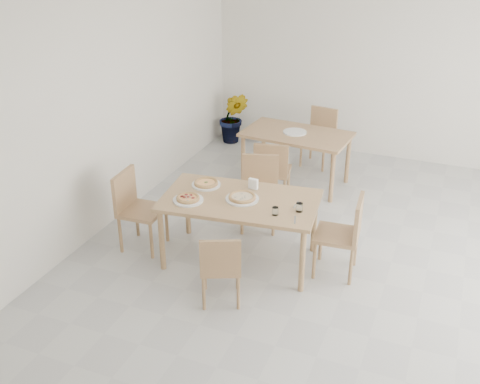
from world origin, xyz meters
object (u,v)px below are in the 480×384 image
at_px(pizza_mushroom, 242,197).
at_px(second_table, 296,139).
at_px(tumbler_a, 299,207).
at_px(plate_empty, 295,132).
at_px(main_table, 240,205).
at_px(chair_back_n, 320,132).
at_px(chair_south, 221,265).
at_px(pizza_pepperoni, 188,198).
at_px(chair_east, 346,231).
at_px(plate_pepperoni, 188,200).
at_px(potted_plant, 233,117).
at_px(chair_north, 259,187).
at_px(pizza_margherita, 206,183).
at_px(chair_west, 135,204).
at_px(plate_mushroom, 242,199).
at_px(plate_margherita, 206,185).
at_px(tumbler_b, 275,211).
at_px(chair_back_s, 272,169).
at_px(napkin_holder, 253,184).

bearing_deg(pizza_mushroom, second_table, 91.56).
distance_m(tumbler_a, plate_empty, 2.28).
distance_m(main_table, chair_back_n, 2.96).
bearing_deg(chair_south, pizza_pepperoni, -65.75).
bearing_deg(chair_east, plate_pepperoni, -80.23).
height_order(plate_pepperoni, plate_empty, same).
bearing_deg(potted_plant, chair_back_n, -11.88).
bearing_deg(plate_pepperoni, chair_north, 69.64).
bearing_deg(chair_north, chair_south, -99.37).
bearing_deg(chair_east, plate_empty, -154.10).
relative_size(chair_south, pizza_margherita, 2.45).
bearing_deg(main_table, second_table, 84.07).
height_order(chair_west, plate_mushroom, chair_west).
xyz_separation_m(plate_margherita, tumbler_a, (1.13, -0.19, 0.04)).
height_order(plate_mushroom, second_table, plate_mushroom).
relative_size(plate_margherita, plate_empty, 0.99).
relative_size(chair_south, plate_margherita, 2.44).
bearing_deg(potted_plant, pizza_mushroom, -65.73).
relative_size(chair_east, tumbler_a, 9.76).
relative_size(tumbler_b, second_table, 0.06).
xyz_separation_m(tumbler_a, potted_plant, (-2.11, 3.31, -0.36)).
relative_size(tumbler_a, chair_back_n, 0.11).
relative_size(pizza_mushroom, tumbler_a, 3.79).
xyz_separation_m(chair_north, second_table, (0.06, 1.31, 0.16)).
relative_size(chair_west, second_table, 0.61).
xyz_separation_m(chair_back_s, chair_back_n, (0.22, 1.58, -0.02)).
distance_m(plate_margherita, tumbler_b, 0.99).
height_order(chair_north, chair_back_n, chair_north).
height_order(pizza_margherita, potted_plant, potted_plant).
height_order(second_table, plate_empty, plate_empty).
relative_size(tumbler_a, potted_plant, 0.11).
xyz_separation_m(tumbler_b, napkin_holder, (-0.41, 0.46, 0.02)).
bearing_deg(chair_south, chair_back_n, -113.17).
bearing_deg(chair_west, chair_east, -84.95).
distance_m(second_table, chair_back_s, 0.78).
bearing_deg(chair_back_s, tumbler_a, 108.98).
relative_size(napkin_holder, chair_back_n, 0.15).
bearing_deg(plate_margherita, chair_back_s, 73.90).
bearing_deg(chair_north, chair_east, -46.02).
bearing_deg(pizza_mushroom, main_table, 167.77).
bearing_deg(plate_margherita, napkin_holder, 11.09).
relative_size(chair_east, napkin_holder, 7.08).
bearing_deg(tumbler_b, chair_west, 179.05).
height_order(second_table, chair_back_n, chair_back_n).
height_order(chair_west, pizza_pepperoni, chair_west).
xyz_separation_m(chair_north, potted_plant, (-1.37, 2.45, -0.08)).
height_order(chair_back_s, potted_plant, chair_back_s).
xyz_separation_m(chair_south, plate_empty, (-0.19, 2.94, 0.31)).
bearing_deg(second_table, chair_back_n, 85.82).
height_order(plate_pepperoni, chair_back_s, chair_back_s).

